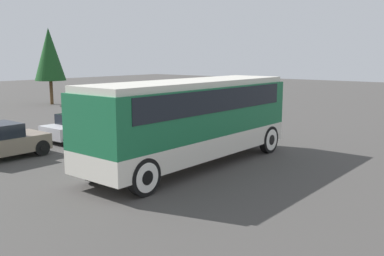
{
  "coord_description": "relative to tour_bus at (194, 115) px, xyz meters",
  "views": [
    {
      "loc": [
        -12.33,
        -10.11,
        4.17
      ],
      "look_at": [
        0.0,
        0.0,
        1.47
      ],
      "focal_mm": 40.0,
      "sensor_mm": 36.0,
      "label": 1
    }
  ],
  "objects": [
    {
      "name": "ground_plane",
      "position": [
        -0.1,
        0.0,
        -1.98
      ],
      "size": [
        120.0,
        120.0,
        0.0
      ],
      "primitive_type": "plane",
      "color": "#423F3D"
    },
    {
      "name": "tour_bus",
      "position": [
        0.0,
        0.0,
        0.0
      ],
      "size": [
        9.61,
        2.63,
        3.27
      ],
      "color": "silver",
      "rests_on": "ground_plane"
    },
    {
      "name": "tree_left",
      "position": [
        8.52,
        22.86,
        2.31
      ],
      "size": [
        2.62,
        2.62,
        6.54
      ],
      "color": "brown",
      "rests_on": "ground_plane"
    },
    {
      "name": "parked_car_far",
      "position": [
        4.54,
        4.69,
        -1.27
      ],
      "size": [
        4.53,
        1.78,
        1.4
      ],
      "color": "maroon",
      "rests_on": "ground_plane"
    },
    {
      "name": "parked_car_mid",
      "position": [
        0.69,
        7.65,
        -1.31
      ],
      "size": [
        4.25,
        1.9,
        1.32
      ],
      "color": "#BCBCC1",
      "rests_on": "ground_plane"
    }
  ]
}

